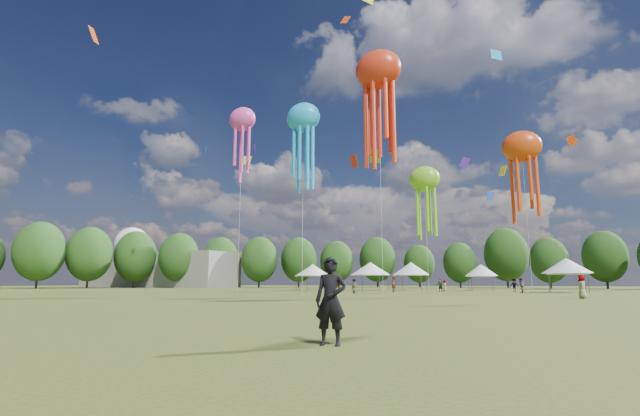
% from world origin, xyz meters
% --- Properties ---
extents(ground, '(300.00, 300.00, 0.00)m').
position_xyz_m(ground, '(0.00, 0.00, 0.00)').
color(ground, '#384416').
rests_on(ground, ground).
extents(observer_main, '(0.67, 0.48, 1.70)m').
position_xyz_m(observer_main, '(7.07, -3.21, 0.85)').
color(observer_main, black).
rests_on(observer_main, ground).
extents(spectator_near, '(0.95, 0.95, 1.55)m').
position_xyz_m(spectator_near, '(-7.47, 35.97, 0.78)').
color(spectator_near, gray).
rests_on(spectator_near, ground).
extents(spectators_far, '(29.72, 24.95, 1.85)m').
position_xyz_m(spectators_far, '(2.94, 45.56, 0.83)').
color(spectators_far, gray).
rests_on(spectators_far, ground).
extents(festival_tents, '(41.70, 12.31, 4.18)m').
position_xyz_m(festival_tents, '(-4.97, 54.39, 3.14)').
color(festival_tents, '#47474C').
rests_on(festival_tents, ground).
extents(show_kites, '(38.68, 13.04, 26.39)m').
position_xyz_m(show_kites, '(-6.18, 33.45, 18.42)').
color(show_kites, '#1CA5F1').
rests_on(show_kites, ground).
extents(small_kites, '(70.00, 51.59, 46.13)m').
position_xyz_m(small_kites, '(-0.87, 42.07, 30.05)').
color(small_kites, '#1CA5F1').
rests_on(small_kites, ground).
extents(treeline, '(201.57, 95.24, 13.43)m').
position_xyz_m(treeline, '(-3.87, 62.51, 6.54)').
color(treeline, '#38281C').
rests_on(treeline, ground).
extents(hangar, '(40.00, 12.00, 8.00)m').
position_xyz_m(hangar, '(-72.00, 72.00, 4.00)').
color(hangar, gray).
rests_on(hangar, ground).
extents(radome, '(9.00, 9.00, 16.00)m').
position_xyz_m(radome, '(-88.00, 78.00, 9.99)').
color(radome, white).
rests_on(radome, ground).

